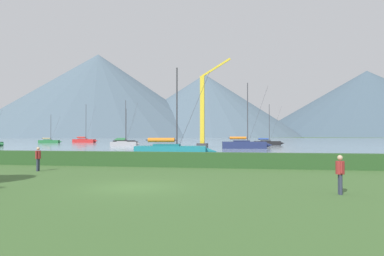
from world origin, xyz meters
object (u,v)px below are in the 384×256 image
Objects in this scene: sailboat_slip_10 at (268,143)px; sailboat_slip_11 at (172,150)px; person_standing_walker at (340,171)px; sailboat_slip_8 at (124,143)px; sailboat_slip_2 at (125,142)px; sailboat_slip_5 at (245,144)px; person_seated_viewer at (38,157)px; sailboat_slip_6 at (84,140)px; sailboat_slip_9 at (49,141)px; dock_crane at (203,116)px.

sailboat_slip_10 is 0.96× the size of sailboat_slip_11.
person_standing_walker is at bearing -67.56° from sailboat_slip_11.
sailboat_slip_8 is 1.01× the size of sailboat_slip_11.
sailboat_slip_5 is (32.70, -26.81, 0.18)m from sailboat_slip_2.
sailboat_slip_2 is at bearing 100.61° from person_seated_viewer.
sailboat_slip_6 is 1.44× the size of sailboat_slip_9.
person_standing_walker is 0.10× the size of dock_crane.
sailboat_slip_2 is at bearing 92.29° from sailboat_slip_8.
sailboat_slip_10 reaches higher than sailboat_slip_2.
sailboat_slip_5 reaches higher than sailboat_slip_10.
sailboat_slip_11 is 6.04× the size of person_standing_walker.
sailboat_slip_2 is 21.42m from sailboat_slip_6.
sailboat_slip_6 is at bearing 117.33° from sailboat_slip_11.
sailboat_slip_6 is 55.39m from dock_crane.
sailboat_slip_10 is at bearing 89.02° from person_standing_walker.
sailboat_slip_6 is (-17.64, 12.15, 0.09)m from sailboat_slip_2.
sailboat_slip_5 is at bearing -105.79° from sailboat_slip_10.
dock_crane is at bearing -42.75° from sailboat_slip_9.
sailboat_slip_8 is at bearing 151.07° from sailboat_slip_5.
person_seated_viewer is at bearing -108.38° from sailboat_slip_10.
sailboat_slip_9 is 0.83× the size of sailboat_slip_11.
sailboat_slip_9 is 75.25m from sailboat_slip_11.
person_standing_walker is at bearing -66.25° from sailboat_slip_9.
sailboat_slip_5 is 44.95m from person_seated_viewer.
person_standing_walker is (62.26, -79.94, 0.43)m from sailboat_slip_9.
dock_crane is at bearing -61.52° from sailboat_slip_2.
dock_crane reaches higher than person_seated_viewer.
sailboat_slip_8 is 55.64m from person_seated_viewer.
sailboat_slip_2 is 0.80× the size of sailboat_slip_5.
sailboat_slip_5 is 10.29m from dock_crane.
sailboat_slip_10 is at bearing 70.14° from sailboat_slip_5.
sailboat_slip_11 is 26.56m from person_standing_walker.
sailboat_slip_5 is at bearing -42.31° from sailboat_slip_6.
sailboat_slip_6 is 90.26m from person_seated_viewer.
sailboat_slip_6 reaches higher than sailboat_slip_2.
sailboat_slip_6 is at bearing 127.17° from sailboat_slip_2.
sailboat_slip_10 is 66.22m from person_seated_viewer.
sailboat_slip_9 is at bearing 115.69° from person_seated_viewer.
sailboat_slip_10 is at bearing 69.42° from person_seated_viewer.
sailboat_slip_2 is 42.29m from sailboat_slip_5.
sailboat_slip_6 is at bearing 158.60° from sailboat_slip_10.
sailboat_slip_8 is at bearing 159.30° from dock_crane.
sailboat_slip_9 is (-56.81, 30.19, -0.21)m from sailboat_slip_5.
sailboat_slip_9 is 85.50m from person_seated_viewer.
sailboat_slip_10 reaches higher than person_seated_viewer.
sailboat_slip_8 is (5.82, -16.09, -0.01)m from sailboat_slip_2.
sailboat_slip_11 is (-7.23, -26.42, -0.01)m from sailboat_slip_5.
sailboat_slip_8 reaches higher than person_standing_walker.
sailboat_slip_10 is (61.49, -9.41, 0.05)m from sailboat_slip_9.
sailboat_slip_5 is 0.99× the size of sailboat_slip_6.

